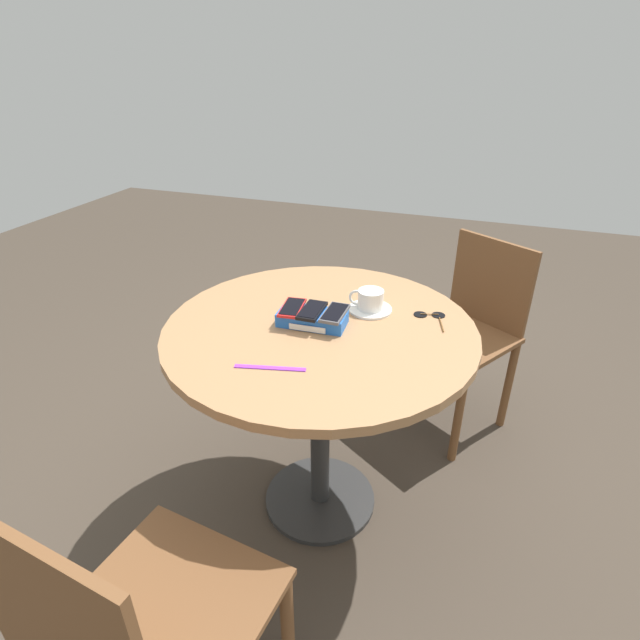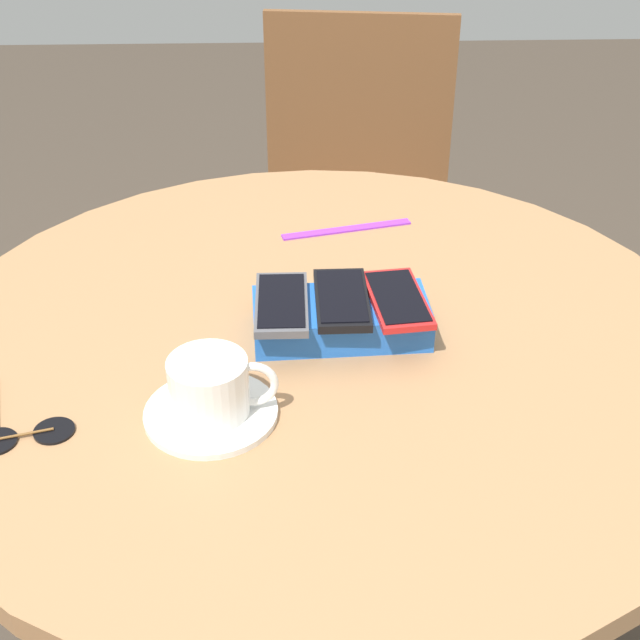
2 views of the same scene
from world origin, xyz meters
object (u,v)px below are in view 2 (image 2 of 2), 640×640
Objects in this scene: coffee_cup at (211,385)px; chair_far_side at (354,230)px; phone_black at (342,297)px; sunglasses at (22,432)px; phone_red at (397,299)px; phone_gray at (282,304)px; saucer at (211,413)px; phone_box at (341,317)px; lanyard_strap at (347,229)px; round_table at (320,412)px.

coffee_cup is 1.10m from chair_far_side.
sunglasses is at bearing 27.75° from phone_black.
chair_far_side is at bearing -90.66° from phone_red.
chair_far_side reaches higher than phone_gray.
phone_red is at bearing -144.20° from saucer.
phone_box is 0.08m from phone_gray.
phone_gray is at bearing -116.73° from coffee_cup.
saucer reaches higher than sunglasses.
phone_red is 0.46m from sunglasses.
coffee_cup is (0.15, 0.16, -0.01)m from phone_black.
phone_gray reaches higher than lanyard_strap.
sunglasses is at bearing 50.63° from lanyard_strap.
phone_black is (0.07, -0.00, 0.00)m from phone_red.
saucer is at bearing -173.43° from sunglasses.
phone_gray is 0.92× the size of saucer.
phone_black is 0.22m from coffee_cup.
sunglasses is (0.32, 0.18, 0.13)m from round_table.
phone_black and phone_gray have the same top height.
lanyard_strap is (-0.02, -0.27, -0.02)m from phone_box.
lanyard_strap is at bearing -94.86° from phone_black.
phone_red is at bearing -176.52° from phone_gray.
sunglasses is 1.17m from chair_far_side.
sunglasses is (0.20, 0.02, -0.00)m from saucer.
phone_black is 1.13× the size of coffee_cup.
phone_box is at bearing 85.02° from lanyard_strap.
phone_box is 0.39m from sunglasses.
phone_red is 0.14m from phone_gray.
chair_far_side is at bearing -102.64° from saucer.
phone_red is at bearing -156.63° from sunglasses.
coffee_cup is (0.08, 0.15, -0.01)m from phone_gray.
coffee_cup is 0.21m from sunglasses.
saucer is (0.22, 0.16, -0.04)m from phone_red.
sunglasses is at bearing 29.00° from round_table.
phone_gray is 0.33m from sunglasses.
phone_box is 1.56× the size of phone_red.
saucer is 0.20m from sunglasses.
phone_red is at bearing 89.34° from chair_far_side.
phone_black is 0.23m from saucer.
phone_red is 0.15× the size of chair_far_side.
phone_gray is at bearing 7.80° from phone_box.
phone_red is (-0.09, -0.00, 0.17)m from round_table.
phone_gray is (0.05, 0.01, 0.18)m from round_table.
phone_box is at bearing -132.87° from coffee_cup.
phone_black is at bearing -132.61° from coffee_cup.
round_table is at bearing -128.46° from saucer.
coffee_cup is (-0.00, -0.00, 0.04)m from saucer.
phone_box reaches higher than saucer.
phone_box is 1.63× the size of phone_gray.
phone_black is 0.99× the size of phone_gray.
phone_black is (-0.00, -0.00, 0.03)m from phone_box.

